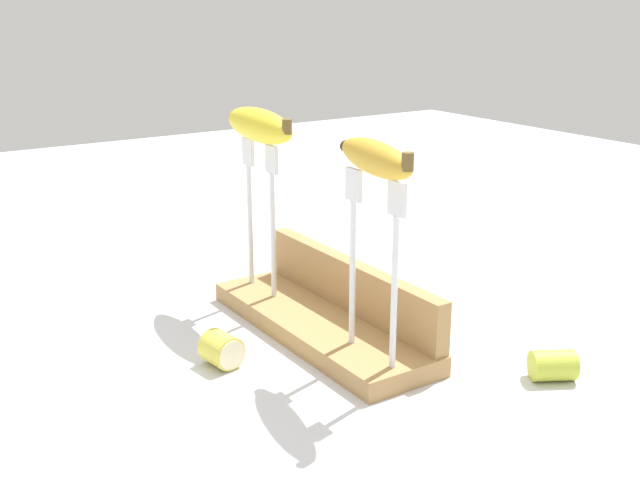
# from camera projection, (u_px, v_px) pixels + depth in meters

# --- Properties ---
(ground_plane) EXTENTS (3.00, 3.00, 0.00)m
(ground_plane) POSITION_uv_depth(u_px,v_px,m) (320.00, 334.00, 0.99)
(ground_plane) COLOR silver
(wooden_board) EXTENTS (0.36, 0.11, 0.02)m
(wooden_board) POSITION_uv_depth(u_px,v_px,m) (320.00, 325.00, 0.99)
(wooden_board) COLOR #A87F4C
(wooden_board) RESTS_ON ground
(board_backstop) EXTENTS (0.35, 0.02, 0.06)m
(board_backstop) POSITION_uv_depth(u_px,v_px,m) (351.00, 285.00, 1.00)
(board_backstop) COLOR #A87F4C
(board_backstop) RESTS_ON wooden_board
(fork_stand_left) EXTENTS (0.09, 0.01, 0.20)m
(fork_stand_left) POSITION_uv_depth(u_px,v_px,m) (261.00, 204.00, 1.04)
(fork_stand_left) COLOR silver
(fork_stand_left) RESTS_ON wooden_board
(fork_stand_right) EXTENTS (0.10, 0.01, 0.21)m
(fork_stand_right) POSITION_uv_depth(u_px,v_px,m) (373.00, 251.00, 0.84)
(fork_stand_right) COLOR silver
(fork_stand_right) RESTS_ON wooden_board
(banana_raised_left) EXTENTS (0.17, 0.05, 0.04)m
(banana_raised_left) POSITION_uv_depth(u_px,v_px,m) (259.00, 125.00, 1.01)
(banana_raised_left) COLOR yellow
(banana_raised_left) RESTS_ON fork_stand_left
(banana_raised_right) EXTENTS (0.16, 0.06, 0.04)m
(banana_raised_right) POSITION_uv_depth(u_px,v_px,m) (375.00, 158.00, 0.81)
(banana_raised_right) COLOR gold
(banana_raised_right) RESTS_ON fork_stand_right
(fork_fallen_near) EXTENTS (0.14, 0.15, 0.01)m
(fork_fallen_near) POSITION_uv_depth(u_px,v_px,m) (118.00, 472.00, 0.70)
(fork_fallen_near) COLOR silver
(fork_fallen_near) RESTS_ON ground
(banana_chunk_near) EXTENTS (0.05, 0.06, 0.03)m
(banana_chunk_near) POSITION_uv_depth(u_px,v_px,m) (554.00, 365.00, 0.87)
(banana_chunk_near) COLOR #B2C138
(banana_chunk_near) RESTS_ON ground
(banana_chunk_far) EXTENTS (0.05, 0.05, 0.04)m
(banana_chunk_far) POSITION_uv_depth(u_px,v_px,m) (222.00, 350.00, 0.90)
(banana_chunk_far) COLOR #DBD147
(banana_chunk_far) RESTS_ON ground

